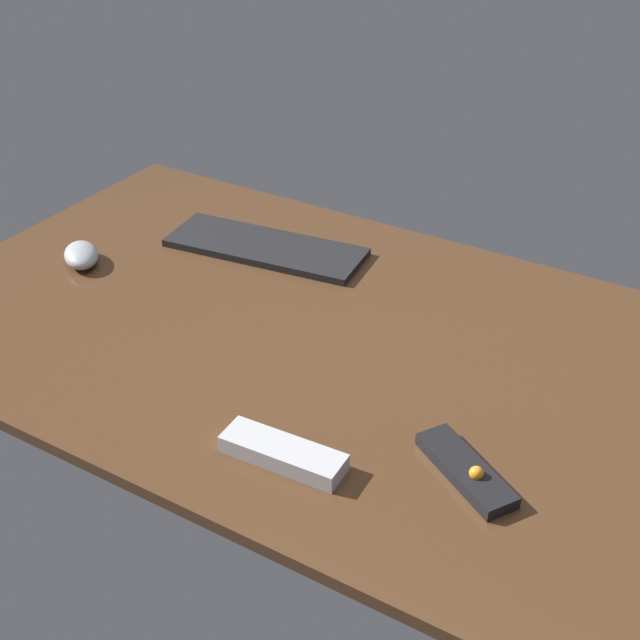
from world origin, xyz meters
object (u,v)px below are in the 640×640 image
Objects in this scene: tv_remote at (283,453)px; media_remote at (466,470)px; keyboard at (266,247)px; computer_mouse at (81,255)px.

media_remote is at bearing 21.19° from tv_remote.
tv_remote is (35.41, -48.16, 0.60)cm from keyboard.
computer_mouse is 67.23cm from tv_remote.
computer_mouse is 0.56× the size of tv_remote.
media_remote is (57.58, -38.19, 0.25)cm from keyboard.
keyboard is at bearing 123.30° from tv_remote.
computer_mouse is at bearing 154.06° from tv_remote.
media_remote is 24.31cm from tv_remote.
tv_remote is at bearing -124.04° from media_remote.
computer_mouse reaches higher than tv_remote.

